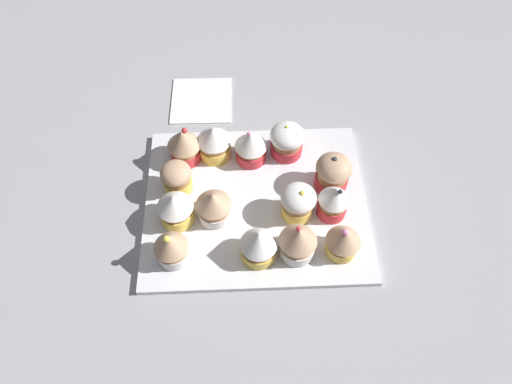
{
  "coord_description": "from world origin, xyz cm",
  "views": [
    {
      "loc": [
        43.93,
        -1.72,
        72.31
      ],
      "look_at": [
        0.0,
        0.0,
        4.2
      ],
      "focal_mm": 32.15,
      "sensor_mm": 36.0,
      "label": 1
    }
  ],
  "objects_px": {
    "cupcake_4": "(214,141)",
    "cupcake_11": "(333,173)",
    "cupcake_7": "(257,244)",
    "napkin": "(201,100)",
    "cupcake_9": "(298,202)",
    "cupcake_0": "(184,145)",
    "cupcake_8": "(287,140)",
    "cupcake_2": "(175,208)",
    "cupcake_10": "(298,241)",
    "cupcake_3": "(171,247)",
    "baking_tray": "(256,203)",
    "cupcake_12": "(334,201)",
    "cupcake_1": "(177,177)",
    "cupcake_6": "(251,146)",
    "cupcake_5": "(214,206)",
    "cupcake_13": "(343,241)"
  },
  "relations": [
    {
      "from": "cupcake_7",
      "to": "cupcake_13",
      "type": "xyz_separation_m",
      "value": [
        -0.0,
        0.14,
        -0.0
      ]
    },
    {
      "from": "cupcake_0",
      "to": "cupcake_2",
      "type": "height_order",
      "value": "cupcake_0"
    },
    {
      "from": "cupcake_8",
      "to": "cupcake_10",
      "type": "distance_m",
      "value": 0.22
    },
    {
      "from": "cupcake_1",
      "to": "cupcake_3",
      "type": "relative_size",
      "value": 0.82
    },
    {
      "from": "napkin",
      "to": "cupcake_2",
      "type": "bearing_deg",
      "value": -6.22
    },
    {
      "from": "cupcake_7",
      "to": "napkin",
      "type": "distance_m",
      "value": 0.39
    },
    {
      "from": "cupcake_1",
      "to": "cupcake_4",
      "type": "xyz_separation_m",
      "value": [
        -0.08,
        0.07,
        0.01
      ]
    },
    {
      "from": "cupcake_7",
      "to": "baking_tray",
      "type": "bearing_deg",
      "value": 179.02
    },
    {
      "from": "cupcake_13",
      "to": "napkin",
      "type": "distance_m",
      "value": 0.45
    },
    {
      "from": "baking_tray",
      "to": "cupcake_1",
      "type": "height_order",
      "value": "cupcake_1"
    },
    {
      "from": "baking_tray",
      "to": "napkin",
      "type": "xyz_separation_m",
      "value": [
        -0.27,
        -0.11,
        -0.0
      ]
    },
    {
      "from": "cupcake_6",
      "to": "cupcake_13",
      "type": "distance_m",
      "value": 0.25
    },
    {
      "from": "cupcake_9",
      "to": "cupcake_12",
      "type": "bearing_deg",
      "value": 89.04
    },
    {
      "from": "cupcake_0",
      "to": "cupcake_3",
      "type": "distance_m",
      "value": 0.21
    },
    {
      "from": "cupcake_12",
      "to": "napkin",
      "type": "relative_size",
      "value": 0.59
    },
    {
      "from": "cupcake_0",
      "to": "cupcake_4",
      "type": "xyz_separation_m",
      "value": [
        -0.01,
        0.06,
        -0.0
      ]
    },
    {
      "from": "cupcake_0",
      "to": "cupcake_1",
      "type": "xyz_separation_m",
      "value": [
        0.07,
        -0.01,
        -0.01
      ]
    },
    {
      "from": "baking_tray",
      "to": "cupcake_10",
      "type": "xyz_separation_m",
      "value": [
        0.1,
        0.06,
        0.04
      ]
    },
    {
      "from": "cupcake_9",
      "to": "napkin",
      "type": "relative_size",
      "value": 0.55
    },
    {
      "from": "baking_tray",
      "to": "cupcake_2",
      "type": "relative_size",
      "value": 5.72
    },
    {
      "from": "cupcake_12",
      "to": "napkin",
      "type": "bearing_deg",
      "value": -140.75
    },
    {
      "from": "cupcake_2",
      "to": "cupcake_10",
      "type": "distance_m",
      "value": 0.22
    },
    {
      "from": "cupcake_9",
      "to": "cupcake_10",
      "type": "height_order",
      "value": "cupcake_10"
    },
    {
      "from": "cupcake_0",
      "to": "cupcake_3",
      "type": "xyz_separation_m",
      "value": [
        0.21,
        -0.01,
        -0.0
      ]
    },
    {
      "from": "cupcake_11",
      "to": "cupcake_3",
      "type": "bearing_deg",
      "value": -64.25
    },
    {
      "from": "cupcake_2",
      "to": "cupcake_13",
      "type": "bearing_deg",
      "value": 75.27
    },
    {
      "from": "cupcake_1",
      "to": "cupcake_6",
      "type": "xyz_separation_m",
      "value": [
        -0.06,
        0.14,
        0.0
      ]
    },
    {
      "from": "cupcake_0",
      "to": "cupcake_13",
      "type": "bearing_deg",
      "value": 52.45
    },
    {
      "from": "baking_tray",
      "to": "cupcake_12",
      "type": "relative_size",
      "value": 5.18
    },
    {
      "from": "cupcake_4",
      "to": "cupcake_11",
      "type": "distance_m",
      "value": 0.23
    },
    {
      "from": "cupcake_8",
      "to": "cupcake_13",
      "type": "height_order",
      "value": "cupcake_13"
    },
    {
      "from": "cupcake_11",
      "to": "napkin",
      "type": "xyz_separation_m",
      "value": [
        -0.24,
        -0.25,
        -0.05
      ]
    },
    {
      "from": "cupcake_7",
      "to": "napkin",
      "type": "bearing_deg",
      "value": -164.16
    },
    {
      "from": "cupcake_0",
      "to": "napkin",
      "type": "distance_m",
      "value": 0.17
    },
    {
      "from": "cupcake_2",
      "to": "cupcake_5",
      "type": "distance_m",
      "value": 0.07
    },
    {
      "from": "cupcake_12",
      "to": "napkin",
      "type": "xyz_separation_m",
      "value": [
        -0.29,
        -0.24,
        -0.05
      ]
    },
    {
      "from": "cupcake_1",
      "to": "cupcake_8",
      "type": "height_order",
      "value": "cupcake_8"
    },
    {
      "from": "cupcake_2",
      "to": "cupcake_8",
      "type": "distance_m",
      "value": 0.25
    },
    {
      "from": "cupcake_1",
      "to": "cupcake_11",
      "type": "relative_size",
      "value": 0.8
    },
    {
      "from": "cupcake_4",
      "to": "cupcake_9",
      "type": "relative_size",
      "value": 1.03
    },
    {
      "from": "cupcake_3",
      "to": "cupcake_4",
      "type": "xyz_separation_m",
      "value": [
        -0.22,
        0.07,
        0.0
      ]
    },
    {
      "from": "cupcake_13",
      "to": "cupcake_8",
      "type": "bearing_deg",
      "value": -160.43
    },
    {
      "from": "baking_tray",
      "to": "cupcake_12",
      "type": "distance_m",
      "value": 0.14
    },
    {
      "from": "cupcake_9",
      "to": "cupcake_8",
      "type": "bearing_deg",
      "value": -176.47
    },
    {
      "from": "cupcake_3",
      "to": "cupcake_8",
      "type": "height_order",
      "value": "cupcake_3"
    },
    {
      "from": "cupcake_0",
      "to": "cupcake_8",
      "type": "distance_m",
      "value": 0.19
    },
    {
      "from": "cupcake_0",
      "to": "cupcake_1",
      "type": "bearing_deg",
      "value": -9.25
    },
    {
      "from": "cupcake_10",
      "to": "cupcake_13",
      "type": "relative_size",
      "value": 1.08
    },
    {
      "from": "cupcake_3",
      "to": "cupcake_7",
      "type": "relative_size",
      "value": 1.04
    },
    {
      "from": "cupcake_3",
      "to": "cupcake_4",
      "type": "bearing_deg",
      "value": 162.69
    }
  ]
}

